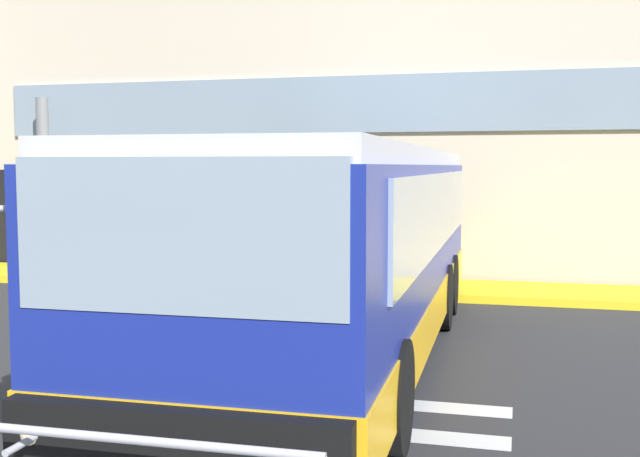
% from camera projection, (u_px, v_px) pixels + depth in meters
% --- Properties ---
extents(ground_plane, '(80.00, 90.00, 0.02)m').
position_uv_depth(ground_plane, '(215.00, 339.00, 11.12)').
color(ground_plane, '#2B2B2D').
rests_on(ground_plane, ground).
extents(bay_paint_stripes, '(4.40, 3.96, 0.01)m').
position_uv_depth(bay_paint_stripes, '(245.00, 457.00, 6.57)').
color(bay_paint_stripes, silver).
rests_on(bay_paint_stripes, ground).
extents(terminal_building, '(24.86, 13.80, 7.86)m').
position_uv_depth(terminal_building, '(345.00, 116.00, 22.21)').
color(terminal_building, beige).
rests_on(terminal_building, ground).
extents(boarding_curb, '(27.06, 2.00, 0.15)m').
position_uv_depth(boarding_curb, '(305.00, 284.00, 15.75)').
color(boarding_curb, yellow).
rests_on(boarding_curb, ground).
extents(entry_support_column, '(0.28, 0.28, 3.90)m').
position_uv_depth(entry_support_column, '(44.00, 183.00, 17.77)').
color(entry_support_column, slate).
rests_on(entry_support_column, boarding_curb).
extents(bus_main_foreground, '(3.03, 10.76, 2.70)m').
position_uv_depth(bus_main_foreground, '(339.00, 255.00, 10.04)').
color(bus_main_foreground, navy).
rests_on(bus_main_foreground, ground).
extents(passenger_near_column, '(0.51, 0.52, 1.68)m').
position_uv_depth(passenger_near_column, '(69.00, 227.00, 17.41)').
color(passenger_near_column, '#2D2D33').
rests_on(passenger_near_column, boarding_curb).
extents(passenger_by_doorway, '(0.48, 0.41, 1.68)m').
position_uv_depth(passenger_by_doorway, '(103.00, 230.00, 17.02)').
color(passenger_by_doorway, '#2D2D33').
rests_on(passenger_by_doorway, boarding_curb).
extents(safety_bollard_yellow, '(0.18, 0.18, 0.90)m').
position_uv_depth(safety_bollard_yellow, '(277.00, 273.00, 14.61)').
color(safety_bollard_yellow, yellow).
rests_on(safety_bollard_yellow, ground).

